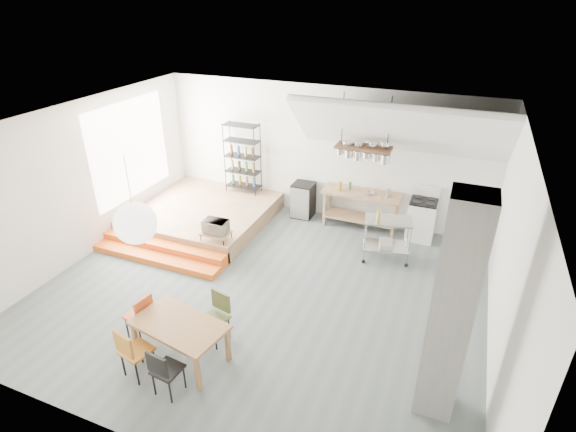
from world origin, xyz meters
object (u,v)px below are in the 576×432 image
at_px(rolling_cart, 387,234).
at_px(mini_fridge, 303,200).
at_px(dining_table, 179,327).
at_px(stove, 421,219).

distance_m(rolling_cart, mini_fridge, 2.63).
height_order(rolling_cart, mini_fridge, rolling_cart).
distance_m(dining_table, mini_fridge, 5.26).
bearing_deg(stove, dining_table, -119.01).
relative_size(stove, mini_fridge, 1.35).
bearing_deg(mini_fridge, rolling_cart, -28.41).
bearing_deg(dining_table, rolling_cart, 69.92).
bearing_deg(stove, mini_fridge, 179.12).
distance_m(dining_table, rolling_cart, 4.64).
bearing_deg(stove, rolling_cart, -114.73).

